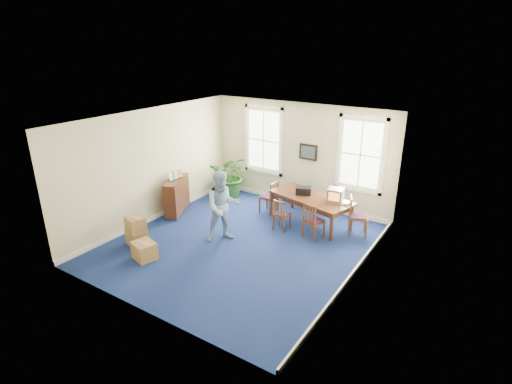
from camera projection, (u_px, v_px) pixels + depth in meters
The scene contains 25 objects.
floor at pixel (240, 243), 10.27m from camera, with size 6.50×6.50×0.00m, color navy.
ceiling at pixel (238, 120), 9.14m from camera, with size 6.50×6.50×0.00m, color white.
wall_back at pixel (300, 155), 12.26m from camera, with size 6.50×6.50×0.00m, color #C6BD92.
wall_front at pixel (135, 237), 7.15m from camera, with size 6.50×6.50×0.00m, color #C6BD92.
wall_left at pixel (152, 166), 11.23m from camera, with size 6.50×6.50×0.00m, color #C6BD92.
wall_right at pixel (359, 212), 8.19m from camera, with size 6.50×6.50×0.00m, color #C6BD92.
baseboard_back at pixel (298, 202), 12.78m from camera, with size 6.00×0.04×0.12m, color white.
baseboard_left at pixel (158, 216), 11.76m from camera, with size 0.04×6.50×0.12m, color white.
baseboard_right at pixel (351, 276), 8.75m from camera, with size 0.04×6.50×0.12m, color white.
window_left at pixel (264, 140), 12.80m from camera, with size 1.40×0.12×2.20m, color white, non-canonical shape.
window_right at pixel (361, 155), 11.18m from camera, with size 1.40×0.12×2.20m, color white, non-canonical shape.
wall_picture at pixel (308, 152), 12.02m from camera, with size 0.58×0.06×0.48m, color black, non-canonical shape.
conference_table at pixel (310, 210), 11.32m from camera, with size 2.35×1.07×0.80m, color #492514, non-canonical shape.
crt_tv at pixel (336, 195), 10.80m from camera, with size 0.40×0.44×0.36m, color #B7B7BC, non-canonical shape.
game_console at pixel (346, 203), 10.65m from camera, with size 0.18×0.23×0.06m, color white.
equipment_bag at pixel (304, 191), 11.32m from camera, with size 0.43×0.28×0.21m, color black.
chair_near_left at pixel (282, 214), 10.92m from camera, with size 0.40×0.40×0.89m, color brown, non-canonical shape.
chair_near_right at pixel (314, 221), 10.41m from camera, with size 0.44×0.44×0.99m, color brown, non-canonical shape.
chair_end_left at pixel (269, 197), 11.99m from camera, with size 0.45×0.45×1.00m, color brown, non-canonical shape.
chair_end_right at pixel (358, 216), 10.57m from camera, with size 0.48×0.48×1.07m, color brown, non-canonical shape.
man at pixel (223, 206), 10.16m from camera, with size 0.92×0.71×1.88m, color #88AACB.
credenza at pixel (177, 196), 11.98m from camera, with size 0.37×1.30×1.02m, color #492514.
brochure_rack at pixel (176, 176), 11.74m from camera, with size 0.12×0.66×0.29m, color #99999E, non-canonical shape.
potted_plant at pixel (231, 175), 13.15m from camera, with size 1.32×1.15×1.47m, color #1F4E19.
cardboard_boxes at pixel (145, 230), 10.08m from camera, with size 1.40×1.40×0.80m, color olive, non-canonical shape.
Camera 1 is at (5.29, -7.45, 4.89)m, focal length 28.00 mm.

